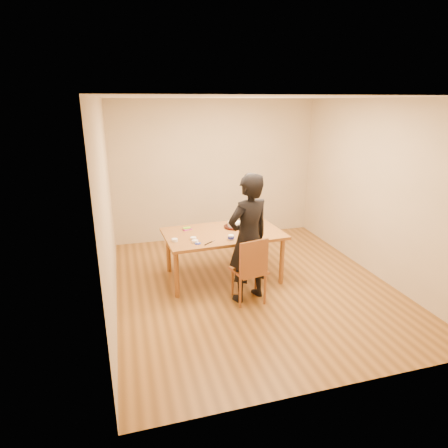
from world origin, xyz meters
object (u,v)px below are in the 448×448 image
object	(u,v)px
dining_table	(223,234)
cake	(234,224)
cake_plate	(234,227)
person	(248,239)
dining_chair	(249,270)

from	to	relation	value
dining_table	cake	xyz separation A→B (m)	(0.23, 0.17, 0.08)
cake_plate	dining_table	bearing A→B (deg)	-142.64
cake	person	world-z (taller)	person
cake	person	size ratio (longest dim) A/B	0.11
cake_plate	cake	size ratio (longest dim) A/B	1.60
dining_table	cake_plate	bearing A→B (deg)	34.09
dining_chair	cake_plate	xyz separation A→B (m)	(0.08, 0.95, 0.31)
dining_table	cake_plate	world-z (taller)	cake_plate
dining_table	person	bearing A→B (deg)	-81.67
dining_table	cake_plate	distance (m)	0.29
cake_plate	cake	bearing A→B (deg)	0.00
dining_table	dining_chair	bearing A→B (deg)	-82.32
dining_table	dining_chair	size ratio (longest dim) A/B	4.28
dining_chair	cake_plate	distance (m)	1.00
dining_table	person	distance (m)	0.76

